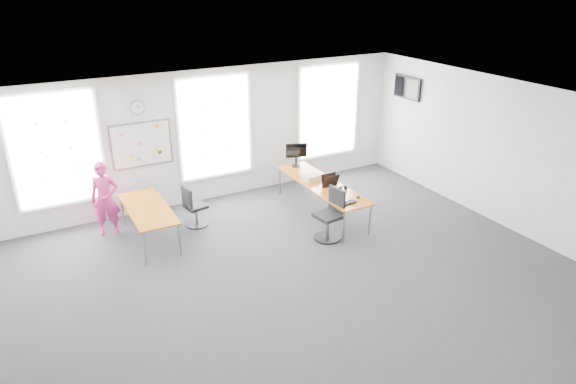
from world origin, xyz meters
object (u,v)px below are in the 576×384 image
desk_left (148,210)px  chair_right (330,217)px  person (105,199)px  desk_right (322,185)px  chair_left (194,209)px  monitor (296,153)px  headphones (343,188)px  keyboard (347,203)px

desk_left → chair_right: (3.17, -1.63, -0.19)m
person → desk_right: bearing=3.2°
desk_left → chair_left: bearing=10.0°
monitor → chair_left: bearing=-154.0°
headphones → monitor: size_ratio=0.31×
headphones → monitor: monitor is taller
desk_right → keyboard: keyboard is taller
chair_left → monitor: monitor is taller
desk_right → chair_left: (-2.67, 0.72, -0.25)m
keyboard → headphones: (0.31, 0.60, 0.04)m
chair_right → person: size_ratio=0.67×
desk_left → person: 0.94m
monitor → person: bearing=-163.9°
person → chair_left: bearing=2.4°
chair_left → headphones: bearing=-124.1°
desk_right → monitor: size_ratio=5.00×
chair_left → monitor: bearing=-90.7°
desk_right → monitor: (0.04, 1.19, 0.38)m
chair_right → chair_left: size_ratio=1.17×
chair_left → person: size_ratio=0.58×
chair_right → keyboard: (0.35, -0.05, 0.24)m
desk_right → desk_left: 3.67m
person → headphones: size_ratio=8.92×
desk_right → desk_left: bearing=171.4°
chair_left → person: (-1.63, 0.48, 0.38)m
desk_left → chair_left: 1.01m
chair_right → desk_right: bearing=150.1°
chair_left → keyboard: size_ratio=2.12×
desk_left → monitor: monitor is taller
headphones → chair_left: bearing=147.7°
desk_right → keyboard: (-0.12, -1.12, 0.05)m
desk_left → chair_right: 3.57m
person → monitor: person is taller
chair_left → person: 1.74m
chair_left → person: bearing=63.1°
headphones → monitor: 1.75m
desk_right → person: (-4.30, 1.20, 0.13)m
desk_left → chair_left: chair_left is taller
desk_right → person: person is taller
keyboard → monitor: 2.35m
chair_right → chair_left: chair_right is taller
chair_right → desk_left: bearing=-123.9°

